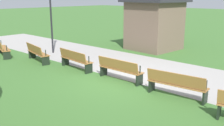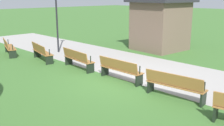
% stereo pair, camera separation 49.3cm
% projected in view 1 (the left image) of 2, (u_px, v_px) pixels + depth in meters
% --- Properties ---
extents(ground_plane, '(120.00, 120.00, 0.00)m').
position_uv_depth(ground_plane, '(121.00, 80.00, 10.53)').
color(ground_plane, '#3D6B2D').
extents(path_paving, '(29.95, 4.11, 0.01)m').
position_uv_depth(path_paving, '(151.00, 69.00, 12.07)').
color(path_paving, '#A39E99').
rests_on(path_paving, ground).
extents(bench_0, '(2.04, 1.03, 0.89)m').
position_uv_depth(bench_0, '(2.00, 48.00, 14.54)').
color(bench_0, '#996633').
rests_on(bench_0, ground).
extents(bench_1, '(2.04, 0.85, 0.89)m').
position_uv_depth(bench_1, '(37.00, 52.00, 13.35)').
color(bench_1, '#996633').
rests_on(bench_1, ground).
extents(bench_2, '(2.02, 0.67, 0.89)m').
position_uv_depth(bench_2, '(75.00, 59.00, 11.96)').
color(bench_2, '#996633').
rests_on(bench_2, ground).
extents(bench_3, '(1.99, 0.47, 0.89)m').
position_uv_depth(bench_3, '(119.00, 69.00, 10.36)').
color(bench_3, '#996633').
rests_on(bench_3, ground).
extents(bench_4, '(2.02, 0.67, 0.89)m').
position_uv_depth(bench_4, '(176.00, 84.00, 8.59)').
color(bench_4, '#996633').
rests_on(bench_4, ground).
extents(lamp_post, '(0.32, 0.32, 4.25)m').
position_uv_depth(lamp_post, '(50.00, 2.00, 14.85)').
color(lamp_post, black).
rests_on(lamp_post, ground).
extents(kiosk, '(3.35, 3.47, 3.09)m').
position_uv_depth(kiosk, '(154.00, 24.00, 16.29)').
color(kiosk, brown).
rests_on(kiosk, ground).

